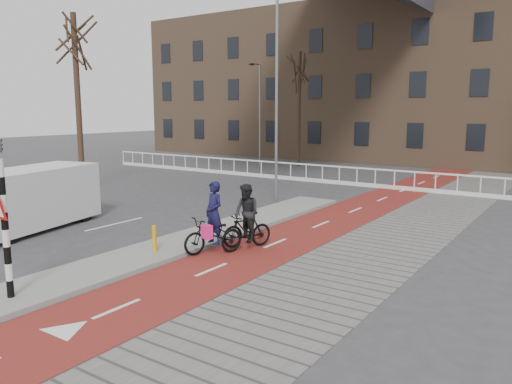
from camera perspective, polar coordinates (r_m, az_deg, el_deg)
The scene contains 15 objects.
ground at distance 12.37m, azimuth -16.58°, elevation -9.71°, with size 120.00×120.00×0.00m, color #38383A.
bike_lane at distance 19.32m, azimuth 10.12°, elevation -2.55°, with size 2.50×60.00×0.01m, color maroon.
sidewalk at distance 18.39m, azimuth 18.11°, elevation -3.49°, with size 3.00×60.00×0.01m, color slate.
curb_island at distance 15.49m, azimuth -6.72°, elevation -5.25°, with size 1.80×16.00×0.12m, color gray.
traffic_signal at distance 11.27m, azimuth -26.98°, elevation -1.74°, with size 0.80×0.80×3.68m.
bollard at distance 13.94m, azimuth -11.53°, elevation -5.25°, with size 0.12×0.12×0.73m, color orange.
cyclist_near at distance 14.03m, azimuth -4.81°, elevation -4.17°, with size 1.24×2.03×2.00m.
cyclist_far at distance 14.21m, azimuth -1.09°, elevation -3.50°, with size 1.00×1.81×1.88m.
van at distance 18.17m, azimuth -24.44°, elevation -0.59°, with size 2.91×5.05×2.04m.
railing at distance 28.35m, azimuth 3.97°, elevation 2.00°, with size 28.00×0.10×0.99m.
townhouse_row at distance 41.30m, azimuth 17.55°, elevation 14.37°, with size 46.00×10.00×15.90m.
tree_left at distance 25.34m, azimuth -19.66°, elevation 9.38°, with size 0.27×0.27×8.36m, color #301D15.
tree_mid at distance 35.02m, azimuth 4.95°, elevation 9.34°, with size 0.24×0.24×7.84m, color #301D15.
streetlight_near at distance 21.21m, azimuth 2.37°, elevation 10.80°, with size 0.12×0.12×8.95m, color slate.
streetlight_left at distance 34.72m, azimuth 0.44°, elevation 8.71°, with size 0.12×0.12×7.04m, color slate.
Camera 1 is at (9.17, -7.28, 3.98)m, focal length 35.00 mm.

